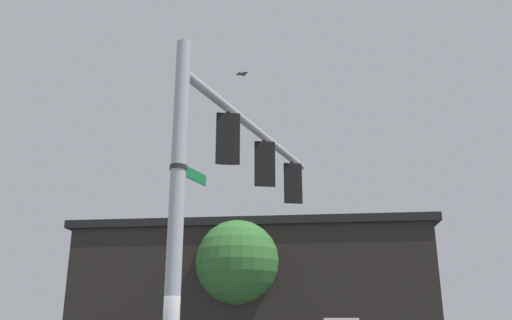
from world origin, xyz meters
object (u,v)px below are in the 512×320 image
(traffic_light_mid_inner, at_px, (264,166))
(street_name_sign, at_px, (185,171))
(traffic_light_nearest_pole, at_px, (227,141))
(bird_flying, at_px, (242,74))
(traffic_light_mid_outer, at_px, (292,185))

(traffic_light_mid_inner, xyz_separation_m, street_name_sign, (-2.00, -3.30, -1.19))
(traffic_light_nearest_pole, height_order, street_name_sign, traffic_light_nearest_pole)
(traffic_light_nearest_pole, height_order, bird_flying, bird_flying)
(street_name_sign, xyz_separation_m, bird_flying, (1.51, 4.32, 4.32))
(traffic_light_mid_outer, distance_m, street_name_sign, 6.09)
(street_name_sign, relative_size, bird_flying, 2.32)
(traffic_light_nearest_pole, bearing_deg, street_name_sign, -121.06)
(traffic_light_mid_outer, height_order, street_name_sign, traffic_light_mid_outer)
(traffic_light_mid_outer, height_order, bird_flying, bird_flying)
(traffic_light_nearest_pole, height_order, traffic_light_mid_inner, same)
(traffic_light_mid_outer, bearing_deg, bird_flying, -153.94)
(traffic_light_mid_outer, bearing_deg, street_name_sign, -121.31)
(traffic_light_mid_inner, height_order, street_name_sign, traffic_light_mid_inner)
(traffic_light_nearest_pole, xyz_separation_m, bird_flying, (0.60, 2.82, 3.14))
(street_name_sign, bearing_deg, traffic_light_mid_outer, 58.69)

